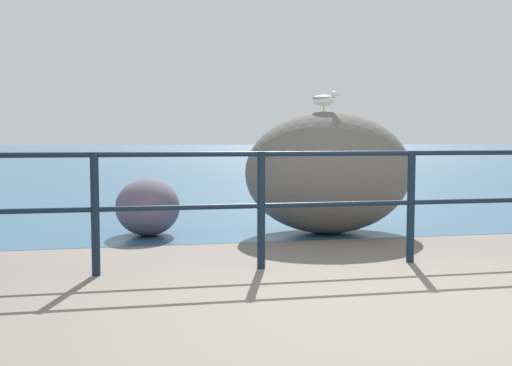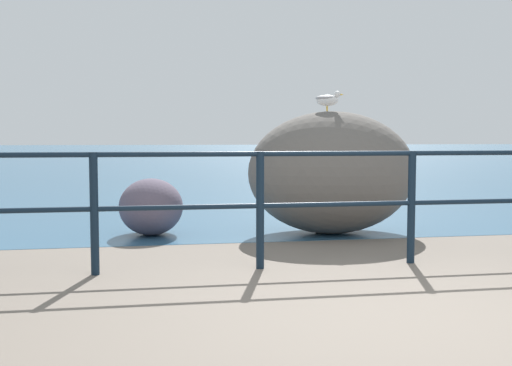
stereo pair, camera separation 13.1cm
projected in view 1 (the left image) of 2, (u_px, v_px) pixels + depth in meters
name	position (u px, v px, depth m)	size (l,w,h in m)	color
ground_plane	(180.00, 169.00, 23.43)	(120.00, 120.00, 0.10)	#6B6056
sea_surface	(154.00, 151.00, 50.77)	(120.00, 90.00, 0.01)	#2D5675
promenade_railing	(338.00, 194.00, 5.45)	(9.84, 0.07, 1.02)	black
breakwater_boulder_main	(329.00, 173.00, 7.30)	(2.00, 1.46, 1.45)	#605B56
breakwater_boulder_left	(148.00, 207.00, 7.16)	(0.74, 0.88, 0.66)	#594F5F
seagull	(324.00, 99.00, 7.22)	(0.33, 0.22, 0.23)	gold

